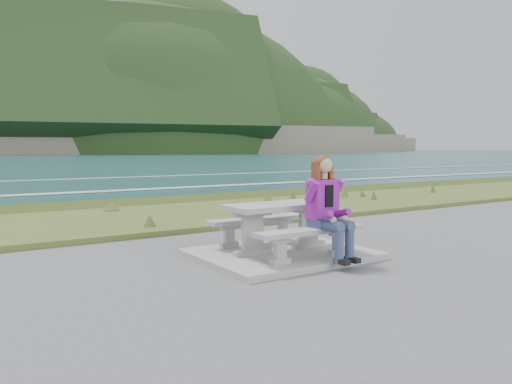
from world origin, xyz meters
TOP-DOWN VIEW (x-y plane):
  - concrete_slab at (0.00, 0.00)m, footprint 2.60×2.10m
  - picnic_table at (0.00, 0.00)m, footprint 1.80×0.75m
  - bench_landward at (0.00, -0.70)m, footprint 1.80×0.35m
  - bench_seaward at (0.00, 0.70)m, footprint 1.80×0.35m
  - grass_verge at (0.00, 5.00)m, footprint 160.00×4.50m
  - shore_drop at (0.00, 7.90)m, footprint 160.00×0.80m
  - ocean at (0.00, 25.09)m, footprint 1600.00×1600.00m
  - headland_range at (190.44, 398.44)m, footprint 729.83×363.95m
  - seated_woman at (0.25, -0.84)m, footprint 0.46×0.78m

SIDE VIEW (x-z plane):
  - ocean at x=0.00m, z-range -1.79..-1.70m
  - grass_verge at x=0.00m, z-range -0.11..0.11m
  - shore_drop at x=0.00m, z-range -1.10..1.10m
  - concrete_slab at x=0.00m, z-range 0.00..0.10m
  - bench_landward at x=0.00m, z-range 0.22..0.67m
  - bench_seaward at x=0.00m, z-range 0.22..0.67m
  - seated_woman at x=0.25m, z-range -0.10..1.40m
  - picnic_table at x=0.00m, z-range 0.31..1.06m
  - headland_range at x=190.44m, z-range -80.84..100.64m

